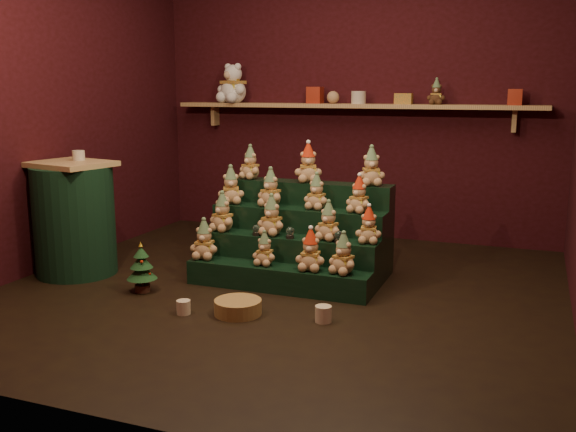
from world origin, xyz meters
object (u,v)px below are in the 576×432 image
at_px(side_table, 74,219).
at_px(snow_globe_b, 290,233).
at_px(mug_right, 323,314).
at_px(wicker_basket, 238,307).
at_px(snow_globe_c, 339,237).
at_px(riser_tier_front, 277,278).
at_px(mug_left, 184,307).
at_px(white_bear, 233,78).
at_px(mini_christmas_tree, 142,268).
at_px(snow_globe_a, 256,230).
at_px(brown_bear, 436,92).

bearing_deg(side_table, snow_globe_b, 22.58).
distance_m(side_table, mug_right, 2.25).
bearing_deg(wicker_basket, snow_globe_c, 57.55).
relative_size(riser_tier_front, mug_left, 15.03).
bearing_deg(riser_tier_front, mug_right, -44.23).
xyz_separation_m(snow_globe_b, mug_left, (-0.42, -0.86, -0.36)).
xyz_separation_m(riser_tier_front, wicker_basket, (-0.05, -0.57, -0.04)).
xyz_separation_m(snow_globe_b, white_bear, (-1.26, 1.65, 1.16)).
distance_m(side_table, white_bear, 2.33).
relative_size(snow_globe_b, white_bear, 0.18).
bearing_deg(white_bear, mini_christmas_tree, -63.32).
distance_m(riser_tier_front, mug_right, 0.73).
height_order(wicker_basket, white_bear, white_bear).
bearing_deg(white_bear, snow_globe_c, -26.64).
bearing_deg(snow_globe_a, snow_globe_b, 0.00).
distance_m(snow_globe_a, side_table, 1.47).
height_order(side_table, white_bear, white_bear).
height_order(snow_globe_a, brown_bear, brown_bear).
bearing_deg(wicker_basket, brown_bear, 69.79).
height_order(mini_christmas_tree, mug_left, mini_christmas_tree).
xyz_separation_m(snow_globe_a, snow_globe_c, (0.66, 0.00, 0.00)).
bearing_deg(riser_tier_front, white_bear, 123.88).
bearing_deg(mini_christmas_tree, wicker_basket, -11.80).
distance_m(mug_left, wicker_basket, 0.36).
xyz_separation_m(mini_christmas_tree, wicker_basket, (0.86, -0.18, -0.13)).
bearing_deg(wicker_basket, mug_left, -159.55).
distance_m(snow_globe_a, mug_right, 1.07).
height_order(mini_christmas_tree, mug_right, mini_christmas_tree).
relative_size(mug_left, mug_right, 0.88).
height_order(mug_right, brown_bear, brown_bear).
relative_size(side_table, white_bear, 1.83).
relative_size(wicker_basket, white_bear, 0.63).
relative_size(riser_tier_front, side_table, 1.55).
distance_m(riser_tier_front, mini_christmas_tree, 0.99).
bearing_deg(snow_globe_c, mug_left, -133.07).
relative_size(riser_tier_front, wicker_basket, 4.46).
distance_m(riser_tier_front, snow_globe_c, 0.55).
bearing_deg(snow_globe_a, white_bear, 120.64).
bearing_deg(snow_globe_a, brown_bear, 57.14).
distance_m(riser_tier_front, brown_bear, 2.41).
distance_m(snow_globe_b, mini_christmas_tree, 1.12).
height_order(riser_tier_front, wicker_basket, riser_tier_front).
height_order(mug_left, wicker_basket, wicker_basket).
xyz_separation_m(snow_globe_a, white_bear, (-0.98, 1.65, 1.17)).
bearing_deg(snow_globe_c, brown_bear, 76.01).
height_order(snow_globe_a, mug_right, snow_globe_a).
xyz_separation_m(side_table, mug_left, (1.28, -0.53, -0.40)).
bearing_deg(riser_tier_front, snow_globe_b, 76.59).
relative_size(snow_globe_c, white_bear, 0.18).
xyz_separation_m(side_table, brown_bear, (2.50, 1.99, 0.99)).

